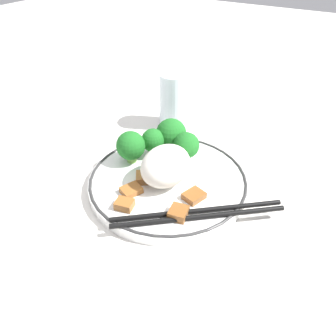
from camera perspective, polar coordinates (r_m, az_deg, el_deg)
The scene contains 14 objects.
ground_plane at distance 0.53m, azimuth 0.00°, elevation -3.12°, with size 3.00×3.00×0.00m, color silver.
plate at distance 0.52m, azimuth 0.00°, elevation -2.29°, with size 0.25×0.25×0.02m.
rice_mound at distance 0.50m, azimuth -0.14°, elevation 0.31°, with size 0.09×0.07×0.06m.
broccoli_back_left at distance 0.54m, azimuth 3.45°, elevation 3.83°, with size 0.04×0.04×0.05m.
broccoli_back_center at distance 0.57m, azimuth 0.57°, elevation 5.92°, with size 0.05×0.05×0.06m.
broccoli_back_right at distance 0.56m, azimuth -2.63°, elevation 4.71°, with size 0.04×0.04×0.05m.
broccoli_mid_left at distance 0.54m, azimuth -6.50°, elevation 3.83°, with size 0.05×0.05×0.06m.
meat_near_front at distance 0.45m, azimuth 1.84°, elevation -7.79°, with size 0.03×0.03×0.01m.
meat_near_left at distance 0.47m, azimuth -7.59°, elevation -6.29°, with size 0.03×0.03×0.01m.
meat_near_right at distance 0.48m, azimuth 4.54°, elevation -4.84°, with size 0.04×0.03×0.01m.
meat_near_back at distance 0.51m, azimuth -3.92°, elevation -1.64°, with size 0.04×0.04×0.01m.
meat_on_rice_edge at distance 0.49m, azimuth -6.44°, elevation -3.86°, with size 0.04×0.03×0.01m.
chopsticks at distance 0.46m, azimuth 5.25°, elevation -7.96°, with size 0.17×0.20×0.01m.
drinking_glass at distance 0.67m, azimuth 1.08°, elevation 11.71°, with size 0.06×0.06×0.11m.
Camera 1 is at (0.35, 0.21, 0.34)m, focal length 35.00 mm.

